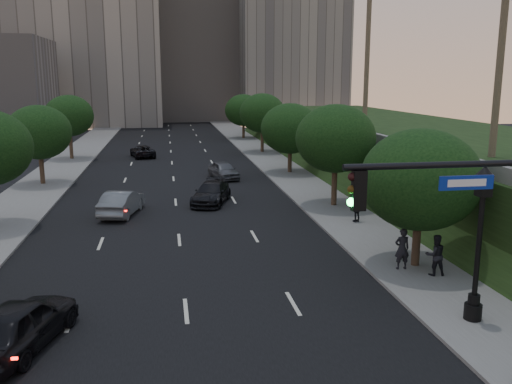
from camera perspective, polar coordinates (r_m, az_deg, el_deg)
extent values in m
cube|color=black|center=(44.33, -8.64, 0.91)|extent=(16.00, 140.00, 0.02)
cube|color=slate|center=(45.60, 4.34, 1.40)|extent=(4.50, 140.00, 0.15)
cube|color=slate|center=(45.37, -21.69, 0.53)|extent=(4.50, 140.00, 0.15)
cube|color=black|center=(47.67, 18.85, 3.59)|extent=(18.00, 90.00, 4.00)
cube|color=slate|center=(44.02, 9.19, 6.53)|extent=(0.35, 90.00, 0.70)
cube|color=gray|center=(106.69, -17.35, 15.44)|extent=(26.00, 20.00, 32.00)
cube|color=gray|center=(115.83, -6.43, 14.07)|extent=(22.00, 18.00, 26.00)
cube|color=gray|center=(112.67, 3.27, 16.74)|extent=(20.00, 22.00, 36.00)
cylinder|color=#38281C|center=(25.06, 16.55, -4.58)|extent=(0.36, 0.36, 2.86)
ellipsoid|color=black|center=(24.48, 16.91, 1.28)|extent=(5.20, 5.20, 4.42)
cylinder|color=#38281C|center=(35.87, 8.25, 0.95)|extent=(0.36, 0.36, 3.21)
ellipsoid|color=black|center=(35.45, 8.38, 5.59)|extent=(5.20, 5.20, 4.42)
cylinder|color=#38281C|center=(48.28, 3.58, 3.62)|extent=(0.36, 0.36, 2.86)
ellipsoid|color=black|center=(47.97, 3.62, 6.69)|extent=(5.20, 5.20, 4.42)
cylinder|color=#38281C|center=(61.87, 0.66, 5.61)|extent=(0.36, 0.36, 3.21)
ellipsoid|color=black|center=(61.62, 0.66, 8.31)|extent=(5.20, 5.20, 4.42)
cylinder|color=#38281C|center=(76.62, -1.33, 6.67)|extent=(0.36, 0.36, 2.86)
ellipsoid|color=black|center=(76.44, -1.33, 8.61)|extent=(5.20, 5.20, 4.42)
cylinder|color=#38281C|center=(46.11, -21.63, 2.50)|extent=(0.36, 0.36, 2.99)
ellipsoid|color=black|center=(45.79, -21.89, 5.86)|extent=(5.00, 5.00, 4.25)
cylinder|color=#38281C|center=(59.73, -18.90, 4.77)|extent=(0.36, 0.36, 3.26)
ellipsoid|color=black|center=(59.48, -19.09, 7.60)|extent=(5.00, 5.00, 4.25)
cylinder|color=#4C4233|center=(32.95, 24.42, 13.77)|extent=(0.40, 0.40, 12.00)
cylinder|color=#4C4233|center=(46.66, 11.69, 15.21)|extent=(0.40, 0.40, 14.50)
cylinder|color=black|center=(13.67, 19.97, 2.73)|extent=(5.40, 0.16, 0.16)
cube|color=black|center=(12.80, 10.78, 0.16)|extent=(0.32, 0.22, 0.95)
sphere|color=black|center=(12.68, 10.07, 1.59)|extent=(0.20, 0.20, 0.20)
sphere|color=#3F2B0A|center=(12.74, 10.02, 0.27)|extent=(0.20, 0.20, 0.20)
sphere|color=#19F24C|center=(12.80, 9.97, -1.05)|extent=(0.20, 0.20, 0.20)
cube|color=#0B2896|center=(13.94, 21.27, 0.92)|extent=(1.40, 0.05, 0.35)
cylinder|color=black|center=(20.57, 21.84, -11.79)|extent=(0.60, 0.60, 0.70)
cylinder|color=black|center=(20.38, 21.95, -10.50)|extent=(0.40, 0.40, 0.40)
cylinder|color=black|center=(19.75, 22.39, -5.24)|extent=(0.18, 0.18, 3.60)
cube|color=black|center=(19.28, 22.86, 0.60)|extent=(0.42, 0.42, 0.70)
cone|color=black|center=(19.20, 22.98, 2.06)|extent=(0.64, 0.64, 0.35)
sphere|color=black|center=(19.17, 23.03, 2.65)|extent=(0.14, 0.14, 0.14)
imported|color=black|center=(18.84, -23.59, -12.60)|extent=(3.26, 5.16, 1.64)
imported|color=slate|center=(34.55, -13.95, -1.10)|extent=(2.69, 4.98, 1.56)
imported|color=black|center=(59.84, -11.86, 4.22)|extent=(3.10, 5.03, 1.30)
imported|color=black|center=(36.78, -4.73, -0.12)|extent=(3.44, 5.30, 1.43)
imported|color=#515458|center=(45.89, -3.44, 2.30)|extent=(2.68, 4.55, 1.45)
imported|color=black|center=(24.46, 15.12, -5.79)|extent=(0.67, 0.44, 1.83)
imported|color=black|center=(24.13, 18.35, -6.31)|extent=(0.91, 0.73, 1.77)
imported|color=black|center=(31.86, 10.59, -1.77)|extent=(0.97, 0.63, 1.54)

